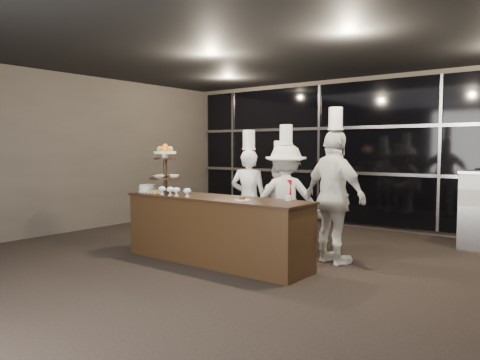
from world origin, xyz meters
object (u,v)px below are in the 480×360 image
Objects in this scene: chef_b at (280,204)px; chef_d at (335,196)px; buffet_counter at (216,229)px; display_stand at (165,165)px; layer_cake at (148,188)px; chef_a at (249,197)px; chef_c at (286,198)px.

chef_b is 0.79× the size of chef_d.
display_stand reaches higher than buffet_counter.
chef_a reaches higher than layer_cake.
display_stand is at bearing -179.99° from buffet_counter.
chef_a is 0.50m from chef_b.
chef_b is at bearing 23.91° from chef_a.
layer_cake is at bearing -159.55° from chef_d.
chef_b is (1.30, 1.18, -0.61)m from display_stand.
chef_a is at bearing -168.27° from chef_c.
chef_d is at bearing -10.11° from chef_c.
chef_d is at bearing -1.27° from chef_a.
layer_cake is 0.18× the size of chef_b.
display_stand is at bearing -142.64° from chef_c.
buffet_counter is 1.51× the size of chef_a.
chef_c is at bearing 11.73° from chef_a.
display_stand is 0.38× the size of chef_c.
chef_b reaches higher than buffet_counter.
chef_a is at bearing -156.09° from chef_b.
chef_b is (0.45, 0.20, -0.10)m from chef_a.
chef_b is 0.20m from chef_c.
chef_d is (2.34, 0.95, -0.40)m from display_stand.
layer_cake reaches higher than buffet_counter.
display_stand is 1.86m from chef_b.
buffet_counter is 9.47× the size of layer_cake.
layer_cake is 1.58m from chef_a.
display_stand is 1.90m from chef_c.
layer_cake is 0.15× the size of chef_c.
chef_b is (0.30, 1.18, 0.26)m from buffet_counter.
buffet_counter is 1.71m from chef_d.
chef_d is (1.49, -0.03, 0.12)m from chef_a.
display_stand is (-1.00, -0.00, 0.87)m from buffet_counter.
layer_cake is 2.07m from chef_b.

